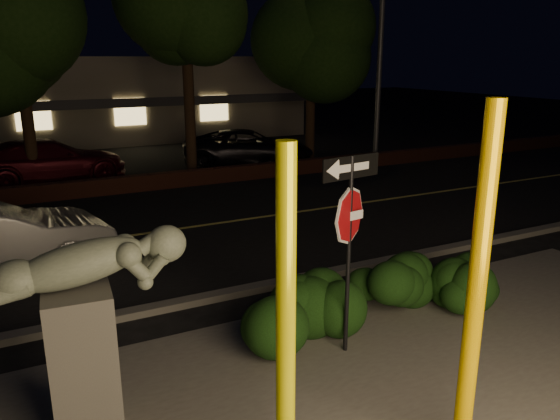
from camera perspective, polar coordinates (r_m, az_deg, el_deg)
The scene contains 19 objects.
ground at distance 16.02m, azimuth -14.52°, elevation 0.82°, with size 90.00×90.00×0.00m, color black.
road at distance 13.21m, azimuth -11.61°, elevation -2.13°, with size 80.00×8.00×0.01m, color black.
lane_marking at distance 13.21m, azimuth -11.61°, elevation -2.07°, with size 80.00×0.12×0.01m, color #B8AA49.
curb at distance 9.54m, azimuth -4.86°, elevation -8.61°, with size 80.00×0.25×0.12m, color #4C4944.
brick_wall at distance 17.20m, azimuth -15.54°, elevation 2.61°, with size 40.00×0.35×0.50m, color #472016.
parking_lot at distance 22.76m, azimuth -18.47°, elevation 4.85°, with size 40.00×12.00×0.01m, color black.
building at distance 30.40m, azimuth -21.22°, elevation 10.95°, with size 22.00×10.20×4.00m.
tree_far_c at distance 18.94m, azimuth -9.92°, elevation 20.59°, with size 4.80×4.80×7.84m.
tree_far_d at distance 21.41m, azimuth 3.34°, elevation 19.54°, with size 4.40×4.40×7.42m.
yellow_pole_left at distance 4.69m, azimuth 0.60°, elevation -13.56°, with size 0.17×0.17×3.37m, color #F6EE0B.
yellow_pole_right at distance 5.59m, azimuth 19.83°, elevation -7.98°, with size 0.18×0.18×3.64m, color #FFC400.
signpost at distance 7.18m, azimuth 7.31°, elevation -0.67°, with size 0.93×0.18×2.77m.
sculpture at distance 6.03m, azimuth -19.89°, elevation -10.51°, with size 2.14×0.73×2.29m.
hedge_center at distance 7.92m, azimuth 2.20°, elevation -9.79°, with size 2.20×1.03×1.14m, color black.
hedge_right at distance 9.10m, azimuth 12.01°, elevation -6.97°, with size 1.60×0.86×1.05m, color black.
hedge_far_right at distance 9.51m, azimuth 19.22°, elevation -6.90°, with size 1.34×0.84×0.93m, color black.
streetlight at distance 21.75m, azimuth 10.08°, elevation 20.74°, with size 1.45×0.70×10.03m.
parked_car_darkred at distance 19.42m, azimuth -23.06°, elevation 4.76°, with size 1.98×4.88×1.41m, color #3F0811.
parked_car_dark at distance 20.71m, azimuth -3.32°, elevation 6.51°, with size 2.24×4.86×1.35m, color black.
Camera 1 is at (-3.21, -5.18, 3.98)m, focal length 35.00 mm.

